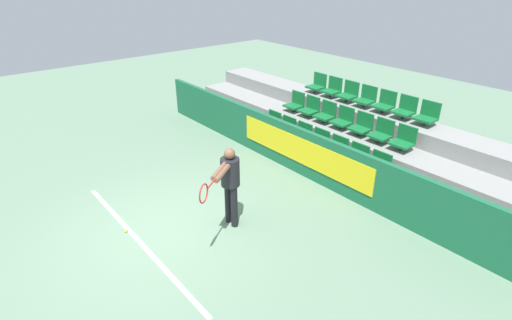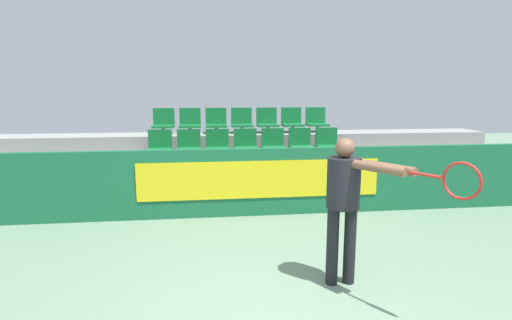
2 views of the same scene
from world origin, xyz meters
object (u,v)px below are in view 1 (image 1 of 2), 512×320
stadium_chair_6 (378,167)px  stadium_chair_19 (405,109)px  stadium_chair_1 (286,129)px  stadium_chair_8 (310,108)px  stadium_chair_14 (317,84)px  stadium_chair_20 (427,115)px  stadium_chair_9 (326,113)px  stadium_chair_11 (362,125)px  stadium_chair_10 (343,119)px  stadium_chair_15 (332,88)px  stadium_chair_3 (319,142)px  tennis_ball (126,231)px  stadium_chair_5 (357,158)px  stadium_chair_7 (295,103)px  tennis_player (229,180)px  stadium_chair_0 (272,123)px  stadium_chair_16 (349,93)px  stadium_chair_17 (366,98)px  stadium_chair_4 (337,149)px  stadium_chair_2 (302,135)px  stadium_chair_12 (382,132)px  stadium_chair_13 (404,140)px  stadium_chair_18 (385,103)px

stadium_chair_6 → stadium_chair_19: 2.01m
stadium_chair_1 → stadium_chair_8: bearing=90.0°
stadium_chair_14 → stadium_chair_20: same height
stadium_chair_9 → stadium_chair_11: same height
stadium_chair_19 → stadium_chair_11: bearing=-122.9°
stadium_chair_10 → stadium_chair_15: 1.49m
stadium_chair_3 → tennis_ball: stadium_chair_3 is taller
stadium_chair_5 → stadium_chair_7: size_ratio=1.00×
tennis_player → stadium_chair_7: bearing=86.9°
stadium_chair_11 → stadium_chair_0: bearing=-158.9°
stadium_chair_20 → tennis_player: bearing=-101.7°
stadium_chair_0 → stadium_chair_16: size_ratio=1.00×
stadium_chair_17 → tennis_ball: 6.78m
stadium_chair_4 → stadium_chair_20: size_ratio=1.00×
stadium_chair_2 → stadium_chair_7: 1.49m
stadium_chair_15 → stadium_chair_17: same height
stadium_chair_1 → stadium_chair_4: 1.72m
stadium_chair_12 → stadium_chair_13: (0.57, 0.00, 0.00)m
stadium_chair_13 → stadium_chair_2: bearing=-158.9°
stadium_chair_3 → stadium_chair_11: (0.57, 0.88, 0.38)m
stadium_chair_9 → stadium_chair_14: bearing=142.3°
stadium_chair_6 → tennis_ball: bearing=-113.6°
stadium_chair_3 → stadium_chair_6: (1.72, 0.00, 0.00)m
stadium_chair_4 → stadium_chair_19: 2.01m
stadium_chair_11 → stadium_chair_14: bearing=158.9°
stadium_chair_1 → stadium_chair_2: 0.57m
stadium_chair_13 → stadium_chair_20: (0.00, 0.88, 0.38)m
stadium_chair_10 → stadium_chair_14: bearing=152.8°
stadium_chair_5 → stadium_chair_11: bearing=122.9°
stadium_chair_4 → stadium_chair_19: (0.57, 1.76, 0.77)m
stadium_chair_11 → stadium_chair_14: size_ratio=1.00×
stadium_chair_3 → stadium_chair_11: 1.12m
stadium_chair_0 → stadium_chair_18: bearing=37.7°
stadium_chair_3 → tennis_ball: 4.92m
stadium_chair_2 → stadium_chair_14: bearing=122.9°
stadium_chair_18 → tennis_player: (0.11, -4.98, -0.38)m
stadium_chair_15 → stadium_chair_10: bearing=-37.7°
stadium_chair_7 → stadium_chair_16: stadium_chair_16 is taller
stadium_chair_13 → stadium_chair_17: size_ratio=1.00×
stadium_chair_18 → stadium_chair_9: bearing=-142.3°
tennis_ball → tennis_player: bearing=56.6°
stadium_chair_4 → stadium_chair_13: bearing=37.7°
stadium_chair_8 → stadium_chair_9: same height
stadium_chair_11 → stadium_chair_12: 0.57m
stadium_chair_20 → tennis_player: 5.10m
stadium_chair_17 → tennis_ball: size_ratio=8.35×
stadium_chair_19 → tennis_player: stadium_chair_19 is taller
stadium_chair_15 → tennis_ball: size_ratio=8.35×
stadium_chair_20 → stadium_chair_15: bearing=180.0°
stadium_chair_6 → stadium_chair_12: stadium_chair_12 is taller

